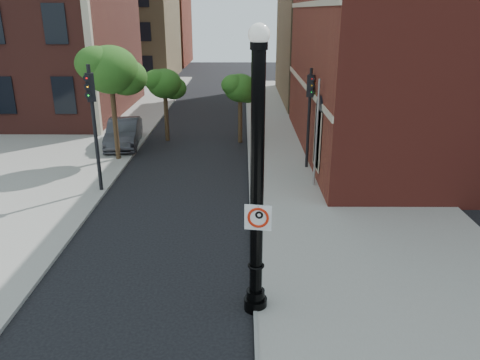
{
  "coord_description": "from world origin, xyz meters",
  "views": [
    {
      "loc": [
        1.73,
        -10.52,
        7.22
      ],
      "look_at": [
        1.65,
        2.0,
        2.66
      ],
      "focal_mm": 35.0,
      "sensor_mm": 36.0,
      "label": 1
    }
  ],
  "objects_px": {
    "no_parking_sign": "(258,217)",
    "traffic_signal_left": "(92,109)",
    "parked_car": "(124,133)",
    "traffic_signal_right": "(310,103)",
    "lamppost": "(257,192)"
  },
  "relations": [
    {
      "from": "parked_car",
      "to": "traffic_signal_right",
      "type": "relative_size",
      "value": 0.97
    },
    {
      "from": "lamppost",
      "to": "traffic_signal_right",
      "type": "xyz_separation_m",
      "value": [
        2.74,
        11.22,
        -0.0
      ]
    },
    {
      "from": "traffic_signal_left",
      "to": "parked_car",
      "type": "bearing_deg",
      "value": 76.11
    },
    {
      "from": "traffic_signal_left",
      "to": "no_parking_sign",
      "type": "bearing_deg",
      "value": -72.24
    },
    {
      "from": "no_parking_sign",
      "to": "parked_car",
      "type": "bearing_deg",
      "value": 123.12
    },
    {
      "from": "traffic_signal_right",
      "to": "lamppost",
      "type": "bearing_deg",
      "value": -88.25
    },
    {
      "from": "no_parking_sign",
      "to": "parked_car",
      "type": "height_order",
      "value": "no_parking_sign"
    },
    {
      "from": "parked_car",
      "to": "traffic_signal_left",
      "type": "xyz_separation_m",
      "value": [
        0.69,
        -7.07,
        2.78
      ]
    },
    {
      "from": "no_parking_sign",
      "to": "traffic_signal_right",
      "type": "height_order",
      "value": "traffic_signal_right"
    },
    {
      "from": "no_parking_sign",
      "to": "traffic_signal_left",
      "type": "bearing_deg",
      "value": 135.87
    },
    {
      "from": "no_parking_sign",
      "to": "parked_car",
      "type": "relative_size",
      "value": 0.14
    },
    {
      "from": "lamppost",
      "to": "parked_car",
      "type": "distance_m",
      "value": 16.9
    },
    {
      "from": "lamppost",
      "to": "traffic_signal_left",
      "type": "height_order",
      "value": "lamppost"
    },
    {
      "from": "no_parking_sign",
      "to": "traffic_signal_left",
      "type": "xyz_separation_m",
      "value": [
        -6.31,
        8.3,
        0.89
      ]
    },
    {
      "from": "no_parking_sign",
      "to": "traffic_signal_right",
      "type": "relative_size",
      "value": 0.13
    }
  ]
}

